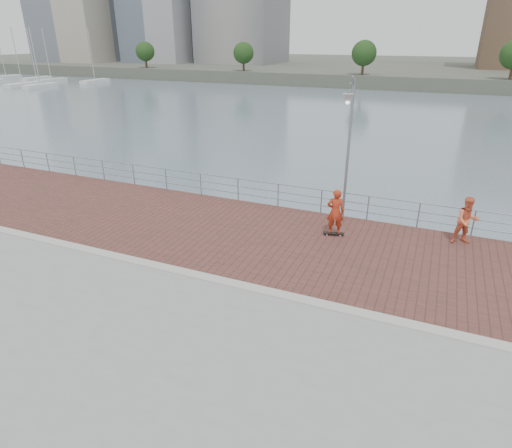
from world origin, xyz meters
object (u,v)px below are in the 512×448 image
at_px(skateboarder, 335,212).
at_px(bystander, 467,221).
at_px(guardrail, 299,195).
at_px(street_lamp, 348,129).

height_order(skateboarder, bystander, skateboarder).
distance_m(guardrail, street_lamp, 4.07).
relative_size(guardrail, skateboarder, 21.20).
relative_size(skateboarder, bystander, 0.99).
height_order(guardrail, bystander, bystander).
height_order(guardrail, street_lamp, street_lamp).
bearing_deg(street_lamp, bystander, 0.85).
xyz_separation_m(skateboarder, bystander, (4.73, 1.27, -0.08)).
relative_size(guardrail, bystander, 21.09).
xyz_separation_m(guardrail, skateboarder, (2.14, -2.11, 0.33)).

